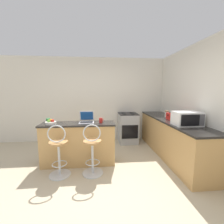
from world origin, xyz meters
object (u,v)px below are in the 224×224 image
at_px(bar_stool_far, 92,151).
at_px(microwave, 187,119).
at_px(bar_stool_near, 59,152).
at_px(mug_red, 101,120).
at_px(stove_range, 128,128).
at_px(laptop, 87,119).
at_px(mug_green, 48,121).
at_px(storage_jar, 167,114).
at_px(toaster, 173,116).
at_px(fruit_bowl, 51,122).

distance_m(bar_stool_far, microwave, 1.97).
xyz_separation_m(bar_stool_near, mug_red, (0.80, 0.46, 0.49)).
xyz_separation_m(bar_stool_near, stove_range, (1.65, 1.72, -0.01)).
xyz_separation_m(laptop, microwave, (2.02, -0.50, 0.08)).
xyz_separation_m(microwave, stove_range, (-0.85, 1.66, -0.59)).
bearing_deg(bar_stool_far, mug_green, 149.31).
distance_m(microwave, storage_jar, 0.92).
xyz_separation_m(mug_red, storage_jar, (1.72, 0.51, 0.03)).
height_order(bar_stool_near, storage_jar, storage_jar).
height_order(laptop, toaster, laptop).
relative_size(laptop, stove_range, 0.34).
height_order(mug_red, storage_jar, storage_jar).
xyz_separation_m(bar_stool_far, stove_range, (1.03, 1.72, -0.01)).
height_order(bar_stool_near, mug_green, mug_green).
relative_size(bar_stool_near, mug_red, 9.59).
bearing_deg(bar_stool_near, microwave, 1.26).
distance_m(bar_stool_far, stove_range, 2.00).
height_order(toaster, storage_jar, storage_jar).
relative_size(toaster, storage_jar, 1.52).
bearing_deg(microwave, mug_red, 166.53).
distance_m(microwave, toaster, 0.57).
xyz_separation_m(bar_stool_far, fruit_bowl, (-0.86, 0.41, 0.48)).
bearing_deg(bar_stool_far, microwave, 1.67).
distance_m(bar_stool_near, stove_range, 2.38).
xyz_separation_m(laptop, storage_jar, (2.03, 0.42, 0.03)).
bearing_deg(mug_red, toaster, 5.39).
distance_m(laptop, microwave, 2.08).
xyz_separation_m(mug_green, storage_jar, (2.85, 0.41, 0.04)).
bearing_deg(microwave, laptop, 165.98).
bearing_deg(laptop, mug_green, 179.51).
height_order(toaster, stove_range, toaster).
xyz_separation_m(bar_stool_near, microwave, (2.50, 0.05, 0.58)).
height_order(bar_stool_far, toaster, toaster).
relative_size(bar_stool_far, mug_green, 9.52).
bearing_deg(microwave, stove_range, 117.18).
height_order(bar_stool_far, microwave, microwave).
relative_size(microwave, fruit_bowl, 2.36).
bearing_deg(stove_range, laptop, -135.22).
bearing_deg(bar_stool_far, laptop, 103.55).
relative_size(microwave, mug_green, 4.95).
distance_m(toaster, mug_green, 2.84).
relative_size(toaster, mug_red, 2.48).
relative_size(toaster, stove_range, 0.28).
distance_m(bar_stool_near, storage_jar, 2.75).
bearing_deg(mug_green, stove_range, 30.08).
xyz_separation_m(toaster, stove_range, (-0.86, 1.09, -0.53)).
bearing_deg(mug_green, fruit_bowl, -58.12).
distance_m(stove_range, mug_red, 1.60).
bearing_deg(stove_range, bar_stool_far, -120.99).
distance_m(laptop, mug_green, 0.82).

